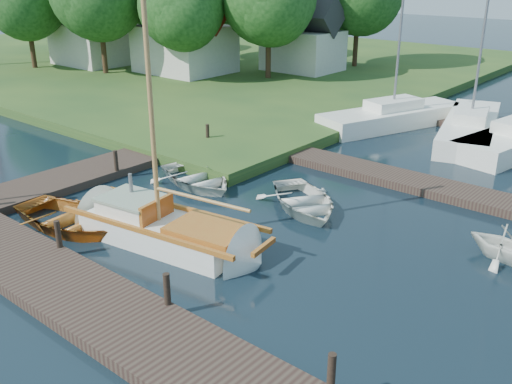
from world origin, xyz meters
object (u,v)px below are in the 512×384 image
Objects in this scene: house_b at (93,34)px; tender_d at (507,242)px; mooring_post_4 at (116,161)px; tender_a at (197,175)px; marina_boat_0 at (393,115)px; mooring_post_2 at (167,289)px; tree_2 at (182,5)px; house_c at (303,41)px; mooring_post_1 at (58,234)px; mooring_post_3 at (331,372)px; sailboat at (169,233)px; tender_c at (304,198)px; dinghy at (69,215)px; house_a at (184,37)px; marina_boat_1 at (470,126)px; mooring_post_5 at (208,133)px.

tender_d is at bearing -17.85° from house_b.
tender_a is at bearing 25.73° from mooring_post_4.
mooring_post_2 is at bearing -147.88° from marina_boat_0.
house_c is at bearing 63.30° from tree_2.
mooring_post_1 is 18.70m from marina_boat_0.
tender_d is at bearing 11.71° from mooring_post_4.
mooring_post_3 is at bearing -53.47° from house_c.
sailboat is 4.89m from tender_c.
house_b is (-25.58, 0.31, 2.19)m from marina_boat_0.
house_c is at bearing 74.61° from marina_boat_0.
dinghy is (-10.45, 1.26, -0.26)m from mooring_post_3.
tender_c is at bearing -54.25° from house_c.
tree_2 reaches higher than house_c.
mooring_post_3 is 11.94m from tender_a.
mooring_post_2 is 6.09m from dinghy.
house_b reaches higher than tender_d.
tender_d is 29.84m from house_a.
marina_boat_0 is 17.89m from house_a.
mooring_post_2 is 0.07× the size of marina_boat_1.
tender_c is at bearing -146.51° from marina_boat_0.
marina_boat_1 is at bearing -4.78° from house_a.
mooring_post_1 is 7.88m from tender_c.
house_c is at bearing 126.53° from mooring_post_3.
mooring_post_4 is 0.07× the size of marina_boat_0.
mooring_post_5 is at bearing 103.16° from tender_c.
house_a is 8.49m from house_c.
tender_c is at bearing -68.38° from tender_a.
sailboat reaches higher than tender_c.
dinghy is at bearing 146.54° from marina_boat_1.
house_c reaches higher than dinghy.
mooring_post_3 is 16.40m from mooring_post_5.
tree_2 is (-15.58, 0.36, 4.67)m from marina_boat_0.
marina_boat_0 is (-8.42, 18.69, -0.12)m from mooring_post_3.
dinghy is (-3.19, -1.26, 0.09)m from sailboat.
tender_a is 0.64× the size of house_b.
mooring_post_4 reaches higher than tender_a.
mooring_post_1 is 1.00× the size of mooring_post_4.
mooring_post_4 is 0.21× the size of tender_c.
tender_c is 0.60× the size of house_a.
mooring_post_4 is 0.07× the size of marina_boat_1.
house_b is at bearing -150.26° from house_c.
tender_c is 0.32× the size of marina_boat_0.
mooring_post_2 is 1.00× the size of mooring_post_3.
tree_2 is at bearing 59.79° from tender_a.
house_c reaches higher than tender_c.
mooring_post_1 is at bearing -161.50° from marina_boat_0.
house_b is at bearing 47.60° from dinghy.
mooring_post_3 is 0.14× the size of house_b.
mooring_post_3 reaches higher than dinghy.
marina_boat_1 is at bearing 72.66° from sailboat.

